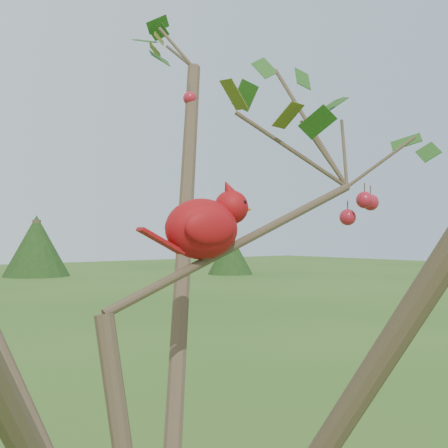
% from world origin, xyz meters
% --- Properties ---
extents(crabapple_tree, '(2.35, 2.05, 2.95)m').
position_xyz_m(crabapple_tree, '(0.03, -0.02, 2.12)').
color(crabapple_tree, '#3E2F21').
rests_on(crabapple_tree, ground).
extents(cardinal, '(0.25, 0.14, 0.17)m').
position_xyz_m(cardinal, '(0.16, 0.08, 2.11)').
color(cardinal, '#A70E14').
rests_on(cardinal, ground).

